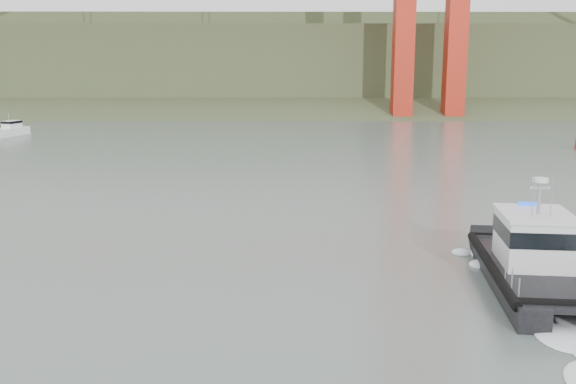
# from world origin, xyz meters

# --- Properties ---
(ground) EXTENTS (400.00, 400.00, 0.00)m
(ground) POSITION_xyz_m (0.00, 0.00, 0.00)
(ground) COLOR #54635D
(ground) RESTS_ON ground
(headlands) EXTENTS (500.00, 105.36, 27.12)m
(headlands) POSITION_xyz_m (0.00, 125.50, 7.05)
(headlands) COLOR #3A4829
(headlands) RESTS_ON ground
(patrol_boat) EXTENTS (4.57, 9.89, 4.63)m
(patrol_boat) POSITION_xyz_m (9.75, -0.39, 1.16)
(patrol_boat) COLOR black
(patrol_boat) RESTS_ON ground
(motorboat) EXTENTS (3.30, 5.41, 2.82)m
(motorboat) POSITION_xyz_m (-33.50, 52.81, 0.70)
(motorboat) COLOR white
(motorboat) RESTS_ON ground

